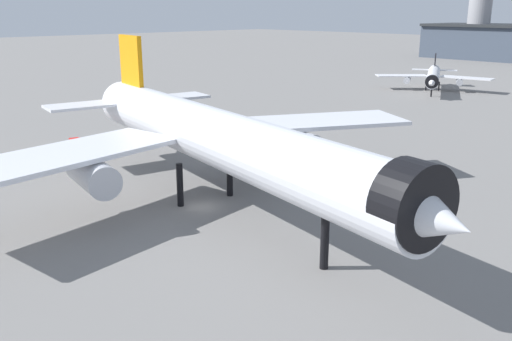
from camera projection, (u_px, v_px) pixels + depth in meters
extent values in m
plane|color=slate|center=(202.00, 207.00, 66.96)|extent=(900.00, 900.00, 0.00)
cylinder|color=silver|center=(217.00, 138.00, 64.42)|extent=(61.45, 17.69, 6.67)
cone|color=silver|center=(427.00, 216.00, 39.93)|extent=(8.41, 7.76, 6.54)
cone|color=silver|center=(122.00, 102.00, 88.91)|extent=(9.68, 7.81, 6.34)
cylinder|color=black|center=(413.00, 204.00, 40.85)|extent=(4.18, 7.17, 6.74)
cube|color=silver|center=(306.00, 122.00, 77.53)|extent=(21.75, 28.90, 0.53)
cylinder|color=#B7BAC1|center=(294.00, 142.00, 75.21)|extent=(9.10, 5.17, 3.67)
cube|color=silver|center=(56.00, 157.00, 59.34)|extent=(13.33, 28.61, 0.53)
cylinder|color=#B7BAC1|center=(93.00, 175.00, 60.54)|extent=(9.10, 5.17, 3.67)
cube|color=orange|center=(132.00, 71.00, 83.49)|extent=(7.35, 1.99, 10.68)
cube|color=silver|center=(173.00, 97.00, 89.60)|extent=(7.42, 11.84, 0.40)
cube|color=silver|center=(84.00, 105.00, 81.96)|extent=(7.42, 11.84, 0.40)
cylinder|color=black|center=(325.00, 242.00, 50.42)|extent=(0.80, 0.80, 5.34)
cylinder|color=black|center=(230.00, 176.00, 70.41)|extent=(0.80, 0.80, 5.34)
cylinder|color=black|center=(180.00, 185.00, 66.68)|extent=(0.80, 0.80, 5.34)
cylinder|color=white|center=(433.00, 76.00, 160.03)|extent=(18.21, 30.69, 3.45)
cone|color=white|center=(432.00, 83.00, 145.08)|extent=(4.75, 4.92, 3.38)
cone|color=white|center=(434.00, 70.00, 174.97)|extent=(4.98, 5.49, 3.28)
cylinder|color=black|center=(432.00, 82.00, 145.64)|extent=(3.81, 2.98, 3.48)
cube|color=white|center=(466.00, 78.00, 159.69)|extent=(15.43, 7.61, 0.28)
cylinder|color=#B7BAC1|center=(459.00, 82.00, 159.82)|extent=(3.80, 4.95, 1.90)
cube|color=white|center=(401.00, 76.00, 165.21)|extent=(14.09, 14.21, 0.28)
cylinder|color=#B7BAC1|center=(407.00, 80.00, 164.28)|extent=(3.80, 4.95, 1.90)
cube|color=black|center=(435.00, 62.00, 171.80)|extent=(2.12, 3.65, 5.52)
cube|color=white|center=(447.00, 70.00, 171.92)|extent=(6.60, 5.35, 0.21)
cube|color=white|center=(422.00, 70.00, 174.24)|extent=(6.60, 5.35, 0.21)
cylinder|color=black|center=(431.00, 92.00, 151.33)|extent=(0.41, 0.41, 2.76)
cylinder|color=black|center=(439.00, 86.00, 161.84)|extent=(0.41, 0.41, 2.76)
cylinder|color=black|center=(426.00, 86.00, 162.94)|extent=(0.41, 0.41, 2.76)
cylinder|color=#939399|center=(478.00, 28.00, 268.28)|extent=(10.68, 10.68, 29.03)
cube|color=black|center=(76.00, 145.00, 95.50)|extent=(3.48, 2.30, 0.30)
cube|color=red|center=(77.00, 142.00, 94.50)|extent=(1.62, 1.85, 1.20)
cube|color=#1E2D38|center=(78.00, 141.00, 93.95)|extent=(0.39, 1.33, 0.60)
cube|color=red|center=(75.00, 141.00, 95.81)|extent=(2.24, 2.00, 0.90)
cylinder|color=black|center=(82.00, 147.00, 95.01)|extent=(0.75, 0.44, 0.70)
cylinder|color=black|center=(73.00, 148.00, 94.23)|extent=(0.75, 0.44, 0.70)
cylinder|color=black|center=(79.00, 144.00, 96.86)|extent=(0.75, 0.44, 0.70)
cylinder|color=black|center=(70.00, 145.00, 96.08)|extent=(0.75, 0.44, 0.70)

